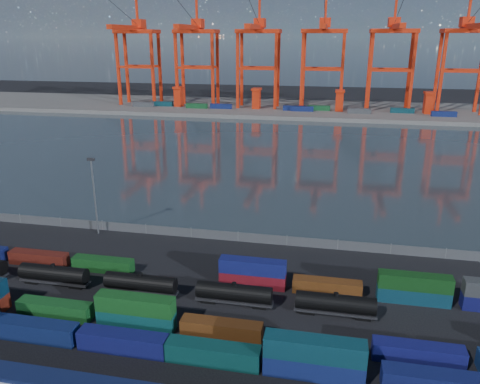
# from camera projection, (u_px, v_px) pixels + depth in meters

# --- Properties ---
(ground) EXTENTS (700.00, 700.00, 0.00)m
(ground) POSITION_uv_depth(u_px,v_px,m) (200.00, 318.00, 69.77)
(ground) COLOR black
(ground) RESTS_ON ground
(harbor_water) EXTENTS (700.00, 700.00, 0.00)m
(harbor_water) POSITION_uv_depth(u_px,v_px,m) (281.00, 154.00, 167.44)
(harbor_water) COLOR #29353C
(harbor_water) RESTS_ON ground
(far_quay) EXTENTS (700.00, 70.00, 2.00)m
(far_quay) POSITION_uv_depth(u_px,v_px,m) (303.00, 109.00, 264.80)
(far_quay) COLOR #514F4C
(far_quay) RESTS_ON ground
(container_row_south) EXTENTS (140.52, 2.51, 5.35)m
(container_row_south) POSITION_uv_depth(u_px,v_px,m) (83.00, 332.00, 62.91)
(container_row_south) COLOR #45494B
(container_row_south) RESTS_ON ground
(container_row_mid) EXTENTS (140.32, 2.33, 4.96)m
(container_row_mid) POSITION_uv_depth(u_px,v_px,m) (139.00, 316.00, 67.01)
(container_row_mid) COLOR #3F4244
(container_row_mid) RESTS_ON ground
(container_row_north) EXTENTS (115.54, 2.26, 4.82)m
(container_row_north) POSITION_uv_depth(u_px,v_px,m) (229.00, 273.00, 78.89)
(container_row_north) COLOR navy
(container_row_north) RESTS_ON ground
(tanker_string) EXTENTS (89.76, 2.63, 3.77)m
(tanker_string) POSITION_uv_depth(u_px,v_px,m) (96.00, 279.00, 77.09)
(tanker_string) COLOR black
(tanker_string) RESTS_ON ground
(waterfront_fence) EXTENTS (160.12, 0.12, 2.20)m
(waterfront_fence) POSITION_uv_depth(u_px,v_px,m) (238.00, 237.00, 95.50)
(waterfront_fence) COLOR #595B5E
(waterfront_fence) RESTS_ON ground
(yard_light_mast) EXTENTS (1.60, 0.40, 16.60)m
(yard_light_mast) POSITION_uv_depth(u_px,v_px,m) (94.00, 192.00, 96.65)
(yard_light_mast) COLOR slate
(yard_light_mast) RESTS_ON ground
(gantry_cranes) EXTENTS (198.73, 45.57, 61.70)m
(gantry_cranes) POSITION_uv_depth(u_px,v_px,m) (291.00, 41.00, 248.41)
(gantry_cranes) COLOR red
(gantry_cranes) RESTS_ON ground
(quay_containers) EXTENTS (172.58, 10.99, 2.60)m
(quay_containers) POSITION_uv_depth(u_px,v_px,m) (281.00, 108.00, 252.61)
(quay_containers) COLOR navy
(quay_containers) RESTS_ON far_quay
(straddle_carriers) EXTENTS (140.00, 7.00, 11.10)m
(straddle_carriers) POSITION_uv_depth(u_px,v_px,m) (297.00, 99.00, 253.81)
(straddle_carriers) COLOR red
(straddle_carriers) RESTS_ON far_quay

